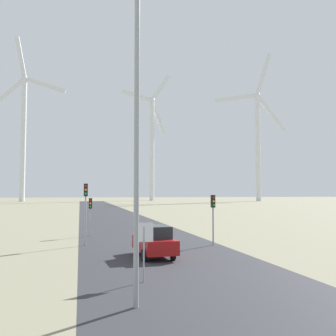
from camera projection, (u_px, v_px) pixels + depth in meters
road_surface at (118, 221)px, 51.60m from camera, size 10.00×240.00×0.01m
streetlamp at (137, 95)px, 13.28m from camera, size 3.81×0.32×11.37m
stop_sign_near at (144, 241)px, 16.57m from camera, size 0.81×0.07×2.49m
traffic_light_post_near_left at (86, 200)px, 28.01m from camera, size 0.28×0.34×4.40m
traffic_light_post_near_right at (213, 208)px, 28.16m from camera, size 0.28×0.34×3.59m
traffic_light_post_mid_left at (90, 208)px, 33.85m from camera, size 0.28×0.34×3.27m
car_approaching at (154, 241)px, 22.94m from camera, size 2.10×4.22×1.83m
wind_turbine_left at (23, 127)px, 165.50m from camera, size 31.52×8.54×70.55m
wind_turbine_center at (152, 140)px, 186.54m from camera, size 25.46×11.86×61.98m
wind_turbine_right at (258, 135)px, 171.92m from camera, size 34.11×3.16×66.16m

